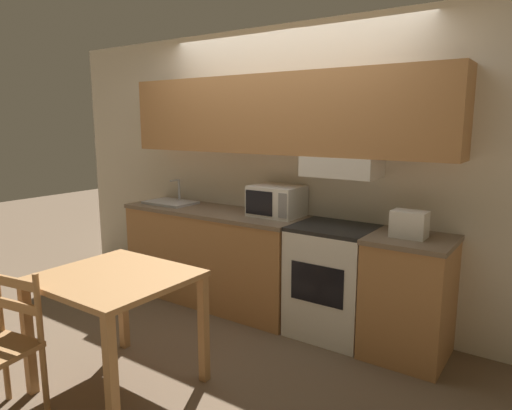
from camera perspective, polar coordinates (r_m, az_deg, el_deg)
name	(u,v)px	position (r m, az deg, el deg)	size (l,w,h in m)	color
ground_plane	(283,305)	(4.45, 3.44, -12.37)	(16.00, 16.00, 0.00)	brown
wall_back	(283,145)	(4.05, 3.36, 7.46)	(5.45, 0.38, 2.55)	silver
lower_counter_main	(214,256)	(4.42, -5.29, -6.32)	(1.84, 0.58, 0.90)	#B27A47
lower_counter_right_stub	(409,297)	(3.59, 18.53, -10.86)	(0.59, 0.58, 0.90)	#B27A47
stove_range	(332,281)	(3.79, 9.49, -9.30)	(0.63, 0.55, 0.90)	white
microwave	(277,201)	(3.99, 2.59, 0.52)	(0.44, 0.35, 0.27)	white
toaster	(409,224)	(3.43, 18.61, -2.26)	(0.25, 0.17, 0.19)	white
sink_basin	(171,202)	(4.69, -10.63, 0.38)	(0.49, 0.34, 0.24)	#B7BABF
dining_table	(116,292)	(3.08, -17.14, -10.39)	(0.89, 0.82, 0.77)	#B27F4C
chair_left_of_table	(0,349)	(3.09, -29.31, -15.45)	(0.44, 0.44, 0.88)	#B27F4C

